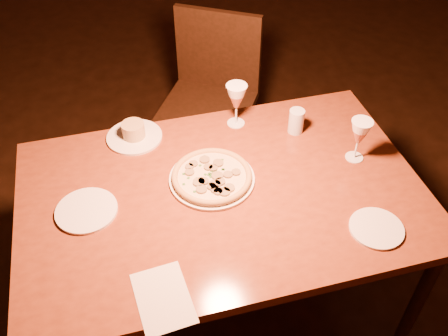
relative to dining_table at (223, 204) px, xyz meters
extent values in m
plane|color=black|center=(-0.04, 0.21, -0.73)|extent=(7.00, 7.00, 0.00)
cube|color=brown|center=(0.00, 0.00, 0.05)|extent=(1.61, 1.15, 0.04)
cylinder|color=black|center=(-0.73, 0.33, -0.35)|extent=(0.05, 0.05, 0.76)
cylinder|color=black|center=(0.73, -0.33, -0.35)|extent=(0.05, 0.05, 0.76)
cylinder|color=black|center=(0.63, 0.50, -0.35)|extent=(0.05, 0.05, 0.76)
cube|color=black|center=(0.03, 0.91, -0.23)|extent=(0.63, 0.63, 0.05)
cube|color=black|center=(0.12, 1.11, 0.02)|extent=(0.45, 0.23, 0.45)
cylinder|color=black|center=(-0.22, 0.81, -0.49)|extent=(0.04, 0.04, 0.49)
cylinder|color=black|center=(-0.06, 1.16, -0.49)|extent=(0.04, 0.04, 0.49)
cylinder|color=black|center=(0.13, 0.65, -0.49)|extent=(0.04, 0.04, 0.49)
cylinder|color=black|center=(0.29, 1.00, -0.49)|extent=(0.04, 0.04, 0.49)
cylinder|color=white|center=(-0.03, 0.06, 0.08)|extent=(0.33, 0.33, 0.01)
cylinder|color=beige|center=(-0.03, 0.06, 0.09)|extent=(0.30, 0.30, 0.01)
torus|color=tan|center=(-0.03, 0.06, 0.09)|extent=(0.31, 0.31, 0.02)
cylinder|color=white|center=(-0.32, 0.36, 0.08)|extent=(0.23, 0.23, 0.01)
cylinder|color=tan|center=(-0.32, 0.36, 0.11)|extent=(0.09, 0.09, 0.06)
cylinder|color=silver|center=(0.35, 0.31, 0.12)|extent=(0.06, 0.06, 0.11)
cylinder|color=white|center=(-0.50, -0.03, 0.08)|extent=(0.22, 0.22, 0.01)
cylinder|color=white|center=(0.51, -0.25, 0.08)|extent=(0.19, 0.19, 0.01)
cube|color=silver|center=(-0.24, -0.43, 0.07)|extent=(0.21, 0.26, 0.00)
camera|label=1|loc=(-0.17, -1.28, 1.41)|focal=40.00mm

